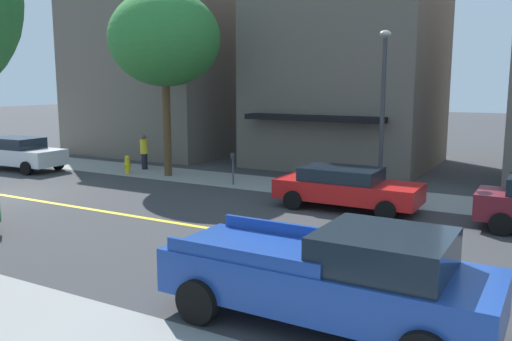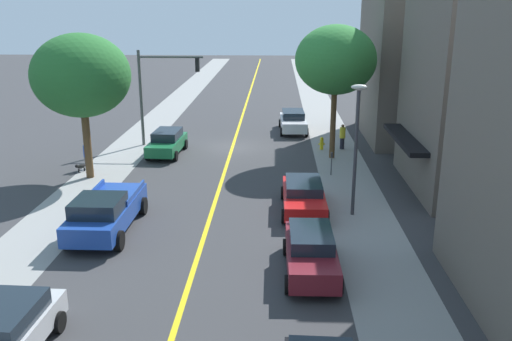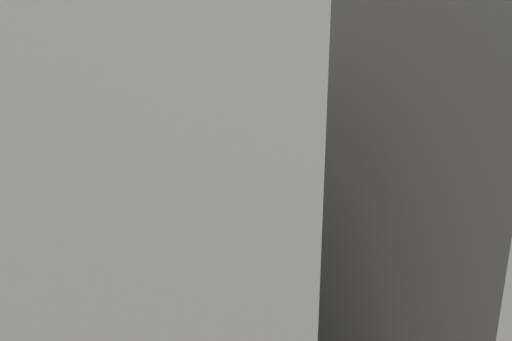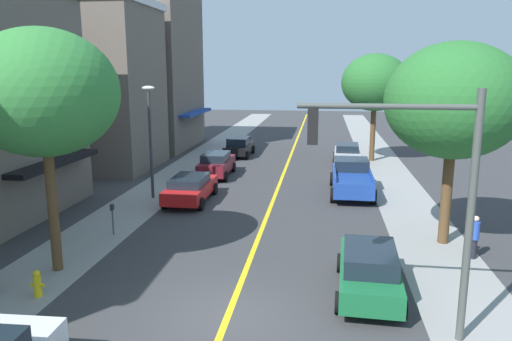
% 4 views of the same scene
% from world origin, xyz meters
% --- Properties ---
extents(ground_plane, '(140.00, 140.00, 0.00)m').
position_xyz_m(ground_plane, '(0.00, 0.00, 0.00)').
color(ground_plane, '#38383A').
extents(sidewalk_left, '(3.04, 126.00, 0.01)m').
position_xyz_m(sidewalk_left, '(-6.96, 0.00, 0.00)').
color(sidewalk_left, gray).
rests_on(sidewalk_left, ground).
extents(road_centerline_stripe, '(0.20, 126.00, 0.00)m').
position_xyz_m(road_centerline_stripe, '(0.00, 0.00, 0.00)').
color(road_centerline_stripe, yellow).
rests_on(road_centerline_stripe, ground).
extents(pale_office_building, '(9.80, 9.81, 10.99)m').
position_xyz_m(pale_office_building, '(-14.16, -3.39, 5.51)').
color(pale_office_building, '#665B51').
rests_on(pale_office_building, ground).
extents(brick_apartment_block, '(9.21, 8.93, 10.82)m').
position_xyz_m(brick_apartment_block, '(-14.15, 8.18, 5.42)').
color(brick_apartment_block, '#665B51').
rests_on(brick_apartment_block, ground).
extents(street_tree_left_near, '(4.92, 4.92, 8.21)m').
position_xyz_m(street_tree_left_near, '(-6.51, 2.41, 6.10)').
color(street_tree_left_near, brown).
rests_on(street_tree_left_near, ground).
extents(fire_hydrant, '(0.44, 0.24, 0.86)m').
position_xyz_m(fire_hydrant, '(-6.02, 0.39, 0.42)').
color(fire_hydrant, yellow).
rests_on(fire_hydrant, ground).
extents(parking_meter, '(0.12, 0.18, 1.33)m').
position_xyz_m(parking_meter, '(-6.12, 6.16, 0.88)').
color(parking_meter, '#4C4C51').
rests_on(parking_meter, ground).
extents(street_lamp, '(0.70, 0.36, 6.02)m').
position_xyz_m(street_lamp, '(-6.54, 12.25, 3.75)').
color(street_lamp, '#38383D').
rests_on(street_lamp, ground).
extents(red_sedan_left_curb, '(2.11, 4.76, 1.40)m').
position_xyz_m(red_sedan_left_curb, '(-4.30, 11.77, 0.75)').
color(red_sedan_left_curb, red).
rests_on(red_sedan_left_curb, ground).
extents(white_sedan_left_curb, '(2.17, 4.70, 1.58)m').
position_xyz_m(white_sedan_left_curb, '(-4.25, -4.94, 0.82)').
color(white_sedan_left_curb, silver).
rests_on(white_sedan_left_curb, ground).
extents(blue_pickup_truck, '(2.38, 5.74, 1.82)m').
position_xyz_m(blue_pickup_truck, '(4.20, 14.68, 0.92)').
color(blue_pickup_truck, '#1E429E').
rests_on(blue_pickup_truck, ground).
extents(pedestrian_yellow_shirt, '(0.38, 0.38, 1.69)m').
position_xyz_m(pedestrian_yellow_shirt, '(-7.40, 0.22, 0.88)').
color(pedestrian_yellow_shirt, black).
rests_on(pedestrian_yellow_shirt, ground).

